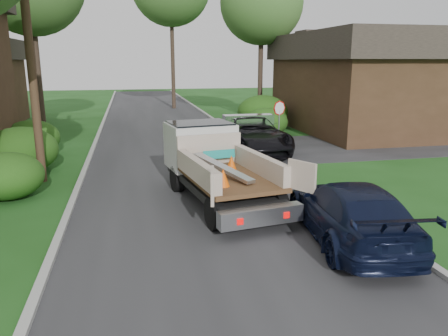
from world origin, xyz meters
TOP-DOWN VIEW (x-y plane):
  - ground at (0.00, 0.00)m, footprint 120.00×120.00m
  - road at (0.00, 10.00)m, footprint 8.00×90.00m
  - side_street at (12.00, 9.00)m, footprint 16.00×7.00m
  - curb_left at (-4.10, 10.00)m, footprint 0.20×90.00m
  - curb_right at (4.10, 10.00)m, footprint 0.20×90.00m
  - stop_sign at (5.20, 9.00)m, footprint 0.71×0.32m
  - utility_pole at (-5.48, 4.98)m, footprint 2.42×1.25m
  - house_right at (13.00, 14.00)m, footprint 9.72×12.96m
  - hedge_left_a at (-6.20, 3.00)m, footprint 2.34×2.34m
  - hedge_left_b at (-6.50, 6.50)m, footprint 2.86×2.86m
  - hedge_left_c at (-6.80, 10.00)m, footprint 2.60×2.60m
  - hedge_right_a at (5.80, 13.00)m, footprint 2.60×2.60m
  - hedge_right_b at (6.50, 16.00)m, footprint 3.38×3.38m
  - tree_right_far at (7.50, 20.00)m, footprint 6.00×6.00m
  - flatbed_truck at (0.38, 1.95)m, footprint 3.46×6.45m
  - black_pickup at (3.60, 8.63)m, footprint 2.99×6.38m
  - navy_suv at (3.08, -2.50)m, footprint 2.74×5.40m

SIDE VIEW (x-z plane):
  - ground at x=0.00m, z-range 0.00..0.00m
  - road at x=0.00m, z-range -0.01..0.01m
  - side_street at x=12.00m, z-range 0.00..0.02m
  - curb_left at x=-4.10m, z-range 0.00..0.12m
  - curb_right at x=4.10m, z-range 0.00..0.12m
  - navy_suv at x=3.08m, z-range 0.00..1.50m
  - hedge_left_a at x=-6.20m, z-range 0.00..1.53m
  - hedge_left_c at x=-6.80m, z-range 0.00..1.70m
  - hedge_right_a at x=5.80m, z-range 0.00..1.70m
  - black_pickup at x=3.60m, z-range 0.00..1.77m
  - hedge_left_b at x=-6.50m, z-range 0.00..1.87m
  - hedge_right_b at x=6.50m, z-range 0.00..2.21m
  - flatbed_truck at x=0.38m, z-range 0.10..2.43m
  - stop_sign at x=5.20m, z-range 0.54..3.02m
  - house_right at x=13.00m, z-range 0.06..6.26m
  - utility_pole at x=-5.48m, z-range 0.17..10.17m
  - tree_right_far at x=7.50m, z-range 2.73..14.23m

